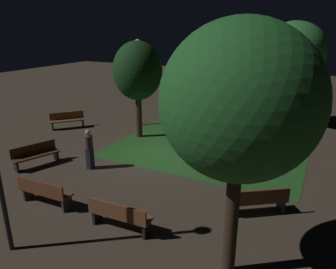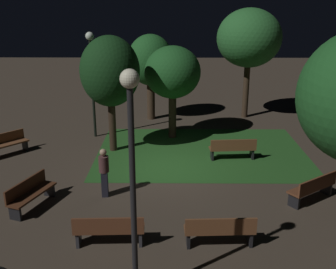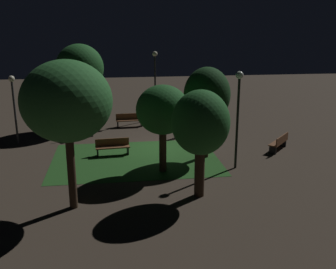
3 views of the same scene
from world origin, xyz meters
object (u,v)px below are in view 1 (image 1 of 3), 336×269
at_px(bench_by_lamp, 44,192).
at_px(tree_left_canopy, 293,51).
at_px(tree_near_wall, 138,71).
at_px(lamp_post_plaza_west, 138,68).
at_px(tree_lawn_side, 199,77).
at_px(pedestrian, 89,148).
at_px(tree_back_left, 200,68).
at_px(tree_back_right, 240,103).
at_px(bench_path_side, 258,200).
at_px(bench_near_trees, 35,154).
at_px(bench_front_right, 67,120).
at_px(bench_front_left, 226,150).
at_px(bench_corner, 119,215).

height_order(bench_by_lamp, tree_left_canopy, tree_left_canopy).
height_order(tree_near_wall, lamp_post_plaza_west, tree_near_wall).
xyz_separation_m(tree_lawn_side, pedestrian, (-2.17, -5.87, -2.11)).
bearing_deg(tree_back_left, tree_back_right, -65.39).
distance_m(lamp_post_plaza_west, pedestrian, 6.53).
distance_m(tree_lawn_side, tree_left_canopy, 5.29).
bearing_deg(lamp_post_plaza_west, bench_path_side, -38.27).
bearing_deg(bench_near_trees, bench_path_side, 2.94).
relative_size(bench_by_lamp, pedestrian, 1.13).
distance_m(bench_front_right, tree_near_wall, 5.17).
relative_size(tree_left_canopy, pedestrian, 3.50).
distance_m(bench_near_trees, tree_near_wall, 5.96).
height_order(tree_back_left, pedestrian, tree_back_left).
xyz_separation_m(tree_lawn_side, tree_near_wall, (-2.48, -1.72, 0.33)).
xyz_separation_m(bench_front_left, tree_back_left, (-3.49, 5.74, 2.56)).
distance_m(tree_lawn_side, pedestrian, 6.60).
distance_m(bench_by_lamp, lamp_post_plaza_west, 9.35).
height_order(bench_near_trees, lamp_post_plaza_west, lamp_post_plaza_west).
relative_size(tree_left_canopy, lamp_post_plaza_west, 1.20).
xyz_separation_m(tree_back_right, tree_near_wall, (-6.80, 7.16, -0.67)).
height_order(bench_path_side, tree_lawn_side, tree_lawn_side).
bearing_deg(tree_back_left, bench_front_right, -137.08).
bearing_deg(tree_back_left, tree_left_canopy, 4.65).
bearing_deg(bench_by_lamp, bench_front_left, 56.10).
bearing_deg(bench_front_left, pedestrian, -145.40).
distance_m(bench_corner, tree_left_canopy, 12.90).
xyz_separation_m(tree_back_left, pedestrian, (-1.05, -8.87, -2.19)).
bearing_deg(bench_front_left, bench_path_side, -59.65).
height_order(bench_front_right, tree_near_wall, tree_near_wall).
distance_m(bench_path_side, bench_front_right, 11.84).
relative_size(bench_corner, tree_lawn_side, 0.44).
relative_size(bench_near_trees, tree_near_wall, 0.39).
bearing_deg(tree_lawn_side, lamp_post_plaza_west, 178.82).
xyz_separation_m(tree_left_canopy, tree_near_wall, (-6.36, -5.12, -0.83)).
xyz_separation_m(tree_back_left, lamp_post_plaza_west, (-2.43, -2.93, 0.14)).
distance_m(bench_by_lamp, pedestrian, 2.88).
bearing_deg(bench_by_lamp, tree_back_left, 87.54).
xyz_separation_m(bench_corner, tree_lawn_side, (-1.20, 8.67, 2.48)).
bearing_deg(bench_corner, tree_left_canopy, 77.50).
bearing_deg(tree_left_canopy, pedestrian, -123.12).
xyz_separation_m(bench_front_right, tree_near_wall, (4.31, 0.55, 2.81)).
height_order(bench_front_left, pedestrian, pedestrian).
xyz_separation_m(tree_near_wall, pedestrian, (0.31, -4.15, -2.44)).
xyz_separation_m(bench_near_trees, tree_back_left, (3.19, 9.64, 2.56)).
height_order(bench_front_left, tree_back_left, tree_back_left).
distance_m(bench_front_left, lamp_post_plaza_west, 7.09).
bearing_deg(tree_back_right, lamp_post_plaza_west, 131.34).
xyz_separation_m(bench_path_side, tree_near_wall, (-6.87, 4.48, 2.81)).
bearing_deg(bench_path_side, tree_left_canopy, 93.04).
distance_m(bench_corner, bench_front_left, 6.05).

